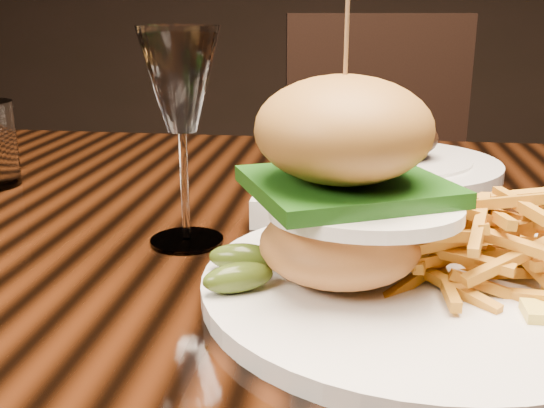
# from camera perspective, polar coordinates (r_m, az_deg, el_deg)

# --- Properties ---
(dining_table) EXTENTS (1.60, 0.90, 0.75)m
(dining_table) POSITION_cam_1_polar(r_m,az_deg,el_deg) (0.69, 4.97, -7.73)
(dining_table) COLOR black
(dining_table) RESTS_ON ground
(burger_plate) EXTENTS (0.34, 0.34, 0.22)m
(burger_plate) POSITION_cam_1_polar(r_m,az_deg,el_deg) (0.49, 12.13, -2.01)
(burger_plate) COLOR silver
(burger_plate) RESTS_ON dining_table
(side_saucer) EXTENTS (0.16, 0.16, 0.02)m
(side_saucer) POSITION_cam_1_polar(r_m,az_deg,el_deg) (0.48, 21.74, -10.30)
(side_saucer) COLOR silver
(side_saucer) RESTS_ON dining_table
(ramekin) EXTENTS (0.07, 0.07, 0.03)m
(ramekin) POSITION_cam_1_polar(r_m,az_deg,el_deg) (0.67, 1.14, -0.32)
(ramekin) COLOR silver
(ramekin) RESTS_ON dining_table
(wine_glass) EXTENTS (0.07, 0.07, 0.20)m
(wine_glass) POSITION_cam_1_polar(r_m,az_deg,el_deg) (0.58, -8.21, 10.34)
(wine_glass) COLOR white
(wine_glass) RESTS_ON dining_table
(far_dish) EXTENTS (0.28, 0.28, 0.09)m
(far_dish) POSITION_cam_1_polar(r_m,az_deg,el_deg) (0.87, 11.06, 3.82)
(far_dish) COLOR silver
(far_dish) RESTS_ON dining_table
(chair_far) EXTENTS (0.53, 0.53, 0.95)m
(chair_far) POSITION_cam_1_polar(r_m,az_deg,el_deg) (1.58, 9.79, 1.34)
(chair_far) COLOR black
(chair_far) RESTS_ON ground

